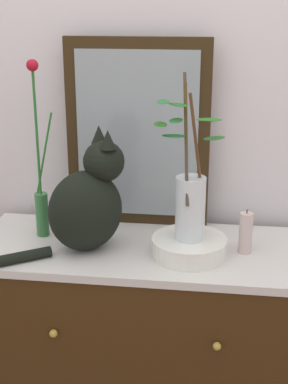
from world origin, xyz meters
name	(u,v)px	position (x,y,z in m)	size (l,w,h in m)	color
wall_back	(155,92)	(0.00, 0.29, 1.30)	(4.40, 0.08, 2.60)	silver
sideboard	(144,363)	(0.00, 0.00, 0.43)	(1.07, 0.45, 0.86)	#37210C
mirror_leaning	(138,135)	(-0.05, 0.19, 1.17)	(0.47, 0.03, 0.62)	#30200E
cat_sitting	(88,202)	(-0.17, -0.04, 1.02)	(0.40, 0.32, 0.38)	black
vase_slim_green	(40,187)	(-0.34, 0.05, 1.03)	(0.07, 0.04, 0.56)	#326A38
bowl_porcelain	(189,247)	(0.14, -0.04, 0.89)	(0.23, 0.23, 0.06)	white
vase_glass_clear	(190,200)	(0.14, -0.04, 1.04)	(0.21, 0.11, 0.48)	silver
candle_pillar	(246,233)	(0.31, 0.00, 0.93)	(0.04, 0.04, 0.14)	beige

